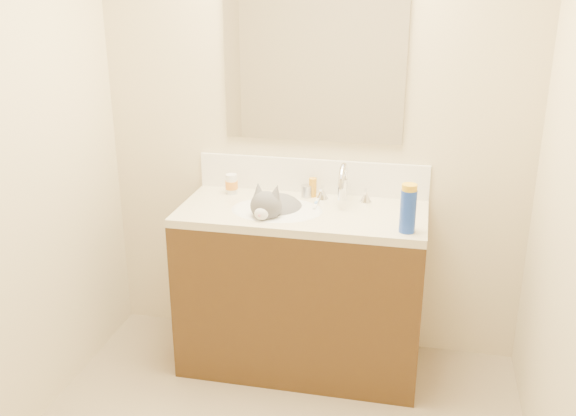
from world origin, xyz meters
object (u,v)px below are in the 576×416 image
at_px(faucet, 343,186).
at_px(vanity_cabinet, 302,292).
at_px(cat, 275,214).
at_px(spray_can, 408,211).
at_px(silver_jar, 307,191).
at_px(amber_bottle, 313,187).
at_px(pill_bottle, 232,184).
at_px(basin, 277,223).

bearing_deg(faucet, vanity_cabinet, -142.71).
xyz_separation_m(cat, spray_can, (0.64, -0.18, 0.13)).
distance_m(silver_jar, spray_can, 0.64).
bearing_deg(faucet, amber_bottle, 159.24).
bearing_deg(pill_bottle, spray_can, -20.72).
distance_m(vanity_cabinet, spray_can, 0.77).
bearing_deg(faucet, silver_jar, 166.08).
height_order(basin, silver_jar, silver_jar).
bearing_deg(silver_jar, vanity_cabinet, -85.80).
height_order(cat, pill_bottle, cat).
distance_m(basin, silver_jar, 0.26).
bearing_deg(amber_bottle, cat, -125.80).
bearing_deg(cat, faucet, 31.79).
xyz_separation_m(basin, pill_bottle, (-0.29, 0.19, 0.12)).
bearing_deg(spray_can, amber_bottle, 142.00).
distance_m(faucet, pill_bottle, 0.59).
xyz_separation_m(vanity_cabinet, cat, (-0.13, -0.01, 0.42)).
distance_m(cat, silver_jar, 0.24).
bearing_deg(cat, basin, -49.15).
relative_size(basin, silver_jar, 7.09).
distance_m(vanity_cabinet, silver_jar, 0.52).
xyz_separation_m(faucet, amber_bottle, (-0.16, 0.06, -0.04)).
xyz_separation_m(basin, silver_jar, (0.11, 0.22, 0.10)).
distance_m(pill_bottle, silver_jar, 0.39).
relative_size(basin, amber_bottle, 4.57).
xyz_separation_m(vanity_cabinet, pill_bottle, (-0.41, 0.16, 0.50)).
bearing_deg(vanity_cabinet, cat, -176.21).
xyz_separation_m(faucet, cat, (-0.31, -0.15, -0.12)).
distance_m(vanity_cabinet, pill_bottle, 0.66).
distance_m(vanity_cabinet, cat, 0.44).
height_order(vanity_cabinet, silver_jar, silver_jar).
height_order(silver_jar, spray_can, spray_can).
bearing_deg(silver_jar, spray_can, -35.37).
bearing_deg(spray_can, cat, 164.66).
distance_m(pill_bottle, spray_can, 0.98).
height_order(basin, faucet, faucet).
height_order(vanity_cabinet, pill_bottle, pill_bottle).
relative_size(faucet, spray_can, 1.45).
bearing_deg(silver_jar, cat, -121.88).
relative_size(pill_bottle, amber_bottle, 1.05).
distance_m(cat, amber_bottle, 0.27).
xyz_separation_m(pill_bottle, spray_can, (0.91, -0.35, 0.05)).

